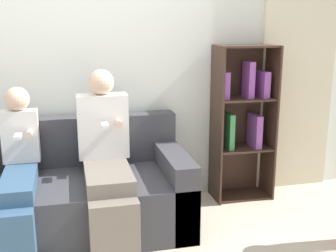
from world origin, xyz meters
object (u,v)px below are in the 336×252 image
Objects in this scene: child_seated at (19,171)px; bookshelf at (242,118)px; couch at (75,195)px; adult_seated at (106,154)px.

child_seated is 0.80× the size of bookshelf.
child_seated is at bearing -160.45° from couch.
adult_seated is 0.89× the size of bookshelf.
couch is 1.24× the size of bookshelf.
bookshelf is (1.28, 0.43, 0.12)m from adult_seated.
couch is 0.50m from child_seated.
adult_seated reaches higher than couch.
adult_seated is 1.11× the size of child_seated.
child_seated is at bearing -176.84° from adult_seated.
adult_seated is 1.36m from bookshelf.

